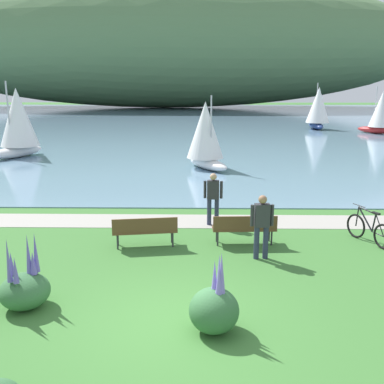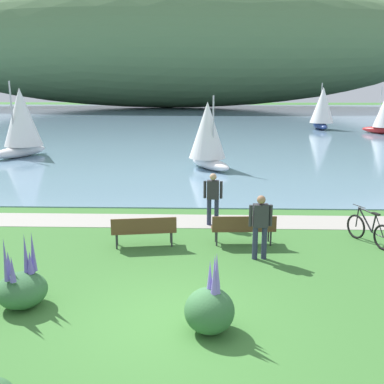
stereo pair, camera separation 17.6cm
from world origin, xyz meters
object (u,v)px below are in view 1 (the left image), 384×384
object	(u,v)px
park_bench_further_along	(244,227)
sailboat_nearest_to_shore	(206,134)
sailboat_mid_bay	(18,122)
bicycle_leaning_near_bench	(369,230)
park_bench_near_camera	(145,229)
sailboat_far_off	(318,108)
person_on_the_grass	(262,223)
person_at_shoreline	(213,196)
sailboat_toward_hillside	(381,112)

from	to	relation	value
park_bench_further_along	sailboat_nearest_to_shore	bearing A→B (deg)	94.85
sailboat_nearest_to_shore	sailboat_mid_bay	xyz separation A→B (m)	(-11.40, 3.69, 0.34)
bicycle_leaning_near_bench	sailboat_nearest_to_shore	xyz separation A→B (m)	(-4.56, 11.28, 1.45)
park_bench_near_camera	sailboat_mid_bay	xyz separation A→B (m)	(-9.58, 15.40, 1.67)
sailboat_nearest_to_shore	sailboat_mid_bay	size ratio (longest dim) A/B	0.84
park_bench_further_along	sailboat_mid_bay	world-z (taller)	sailboat_mid_bay
sailboat_nearest_to_shore	sailboat_far_off	world-z (taller)	sailboat_far_off
sailboat_mid_bay	park_bench_near_camera	bearing A→B (deg)	-58.11
bicycle_leaning_near_bench	sailboat_mid_bay	bearing A→B (deg)	136.83
park_bench_near_camera	person_on_the_grass	world-z (taller)	person_on_the_grass
bicycle_leaning_near_bench	person_on_the_grass	size ratio (longest dim) A/B	0.95
sailboat_mid_bay	person_at_shoreline	bearing A→B (deg)	-49.24
sailboat_mid_bay	bicycle_leaning_near_bench	bearing A→B (deg)	-43.17
park_bench_near_camera	sailboat_toward_hillside	world-z (taller)	sailboat_toward_hillside
bicycle_leaning_near_bench	sailboat_far_off	distance (m)	33.00
park_bench_near_camera	bicycle_leaning_near_bench	size ratio (longest dim) A/B	1.14
park_bench_further_along	bicycle_leaning_near_bench	xyz separation A→B (m)	(3.58, 0.18, -0.12)
bicycle_leaning_near_bench	sailboat_toward_hillside	bearing A→B (deg)	68.26
sailboat_far_off	park_bench_near_camera	bearing A→B (deg)	-111.78
sailboat_mid_bay	sailboat_far_off	bearing A→B (deg)	37.37
bicycle_leaning_near_bench	sailboat_toward_hillside	distance (m)	30.65
park_bench_further_along	sailboat_toward_hillside	xyz separation A→B (m)	(14.92, 28.61, 1.48)
bicycle_leaning_near_bench	park_bench_near_camera	bearing A→B (deg)	-176.18
sailboat_toward_hillside	bicycle_leaning_near_bench	bearing A→B (deg)	-111.74
person_on_the_grass	sailboat_toward_hillside	distance (m)	33.06
person_on_the_grass	sailboat_toward_hillside	world-z (taller)	sailboat_toward_hillside
sailboat_nearest_to_shore	sailboat_far_off	size ratio (longest dim) A/B	0.86
person_on_the_grass	sailboat_nearest_to_shore	size ratio (longest dim) A/B	0.44
park_bench_near_camera	park_bench_further_along	xyz separation A→B (m)	(2.79, 0.25, 0.00)
bicycle_leaning_near_bench	park_bench_further_along	bearing A→B (deg)	-177.17
park_bench_near_camera	sailboat_toward_hillside	size ratio (longest dim) A/B	0.45
person_at_shoreline	sailboat_mid_bay	world-z (taller)	sailboat_mid_bay
bicycle_leaning_near_bench	sailboat_far_off	world-z (taller)	sailboat_far_off
sailboat_nearest_to_shore	sailboat_toward_hillside	xyz separation A→B (m)	(15.89, 17.15, 0.15)
park_bench_near_camera	sailboat_mid_bay	bearing A→B (deg)	121.89
person_at_shoreline	person_on_the_grass	distance (m)	3.05
park_bench_near_camera	park_bench_further_along	distance (m)	2.80
sailboat_mid_bay	sailboat_far_off	distance (m)	28.49
bicycle_leaning_near_bench	sailboat_toward_hillside	xyz separation A→B (m)	(11.34, 28.43, 1.60)
bicycle_leaning_near_bench	person_at_shoreline	size ratio (longest dim) A/B	0.95
person_on_the_grass	bicycle_leaning_near_bench	bearing A→B (deg)	20.56
park_bench_near_camera	sailboat_far_off	distance (m)	35.24
person_on_the_grass	sailboat_nearest_to_shore	xyz separation A→B (m)	(-1.30, 12.50, 0.87)
bicycle_leaning_near_bench	sailboat_toward_hillside	size ratio (longest dim) A/B	0.39
park_bench_further_along	person_on_the_grass	bearing A→B (deg)	-72.33
park_bench_near_camera	sailboat_nearest_to_shore	distance (m)	11.92
park_bench_further_along	bicycle_leaning_near_bench	size ratio (longest dim) A/B	1.12
park_bench_near_camera	sailboat_far_off	world-z (taller)	sailboat_far_off
park_bench_near_camera	sailboat_mid_bay	world-z (taller)	sailboat_mid_bay
sailboat_far_off	person_at_shoreline	bearing A→B (deg)	-109.92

